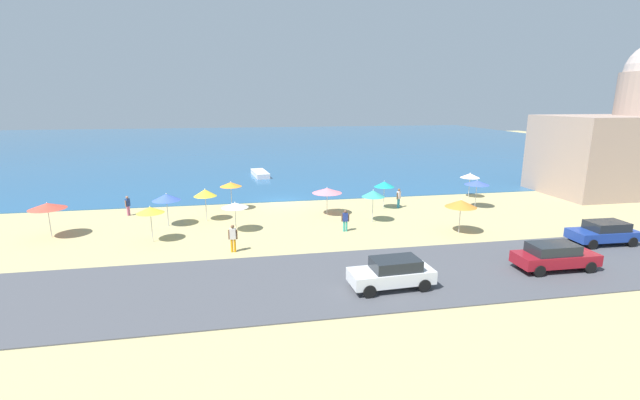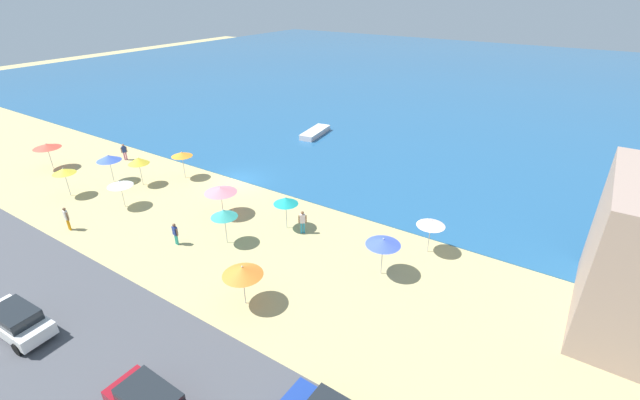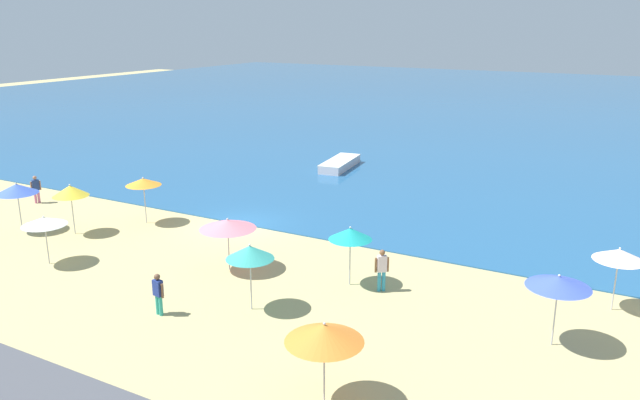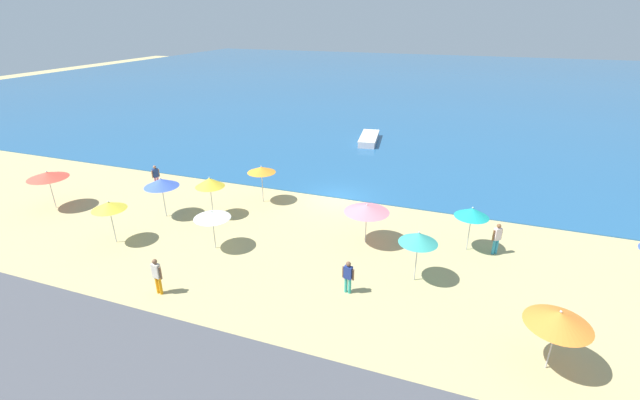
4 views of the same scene
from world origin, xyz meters
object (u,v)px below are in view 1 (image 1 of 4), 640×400
bather_0 (128,205)px  beach_umbrella_9 (205,193)px  beach_umbrella_10 (235,205)px  parked_car_0 (555,256)px  beach_umbrella_11 (327,191)px  skiff_nearshore (260,174)px  beach_umbrella_1 (47,206)px  beach_umbrella_7 (166,197)px  beach_umbrella_6 (384,184)px  beach_umbrella_0 (461,204)px  beach_umbrella_5 (477,183)px  beach_umbrella_4 (150,210)px  parked_car_2 (604,232)px  bather_3 (399,197)px  beach_umbrella_3 (231,184)px  beach_umbrella_2 (373,194)px  bather_1 (233,237)px  beach_umbrella_8 (470,176)px  parked_car_1 (392,273)px  harbor_fortress (629,137)px  bather_2 (345,219)px

bather_0 → beach_umbrella_9: bearing=-23.2°
beach_umbrella_10 → parked_car_0: 20.17m
beach_umbrella_11 → beach_umbrella_9: bearing=179.8°
skiff_nearshore → beach_umbrella_1: bearing=-125.3°
beach_umbrella_7 → beach_umbrella_6: bearing=6.5°
beach_umbrella_0 → beach_umbrella_5: bearing=52.4°
beach_umbrella_4 → parked_car_2: bearing=-11.6°
beach_umbrella_5 → parked_car_0: (-3.18, -13.62, -1.38)m
parked_car_2 → beach_umbrella_4: bearing=168.4°
beach_umbrella_5 → skiff_nearshore: beach_umbrella_5 is taller
bather_3 → beach_umbrella_1: bearing=-172.6°
beach_umbrella_3 → bather_3: (14.21, -1.94, -1.25)m
skiff_nearshore → beach_umbrella_2: bearing=-71.0°
bather_1 → bather_3: size_ratio=1.02×
beach_umbrella_9 → bather_3: size_ratio=1.49×
parked_car_0 → skiff_nearshore: (-14.44, 32.85, -0.49)m
beach_umbrella_4 → parked_car_0: beach_umbrella_4 is taller
beach_umbrella_1 → beach_umbrella_3: size_ratio=1.00×
beach_umbrella_5 → beach_umbrella_6: size_ratio=1.01×
beach_umbrella_4 → beach_umbrella_11: (12.69, 4.55, -0.14)m
beach_umbrella_2 → beach_umbrella_8: beach_umbrella_2 is taller
parked_car_1 → skiff_nearshore: (-4.88, 33.49, -0.50)m
beach_umbrella_1 → beach_umbrella_2: bearing=-1.0°
beach_umbrella_3 → bather_3: beach_umbrella_3 is taller
beach_umbrella_1 → beach_umbrella_4: 7.34m
beach_umbrella_2 → parked_car_2: 15.30m
beach_umbrella_2 → beach_umbrella_4: size_ratio=1.04×
harbor_fortress → beach_umbrella_9: bearing=-175.5°
beach_umbrella_11 → beach_umbrella_3: bearing=158.4°
beach_umbrella_0 → bather_2: bearing=166.4°
parked_car_2 → beach_umbrella_11: bearing=147.0°
beach_umbrella_4 → parked_car_0: bearing=-22.1°
beach_umbrella_6 → beach_umbrella_1: bearing=-172.3°
beach_umbrella_6 → parked_car_0: beach_umbrella_6 is taller
parked_car_0 → beach_umbrella_1: bearing=158.9°
beach_umbrella_11 → bather_2: size_ratio=1.52×
beach_umbrella_6 → parked_car_0: (4.75, -14.76, -1.31)m
beach_umbrella_4 → skiff_nearshore: (8.18, 23.68, -1.82)m
beach_umbrella_0 → beach_umbrella_11: beach_umbrella_0 is taller
bather_2 → bather_3: bearing=43.0°
beach_umbrella_9 → beach_umbrella_8: bearing=8.6°
beach_umbrella_5 → harbor_fortress: harbor_fortress is taller
beach_umbrella_4 → bather_2: (13.07, -0.11, -1.28)m
beach_umbrella_5 → bather_2: bearing=-160.3°
beach_umbrella_1 → bather_2: (20.06, -2.36, -1.32)m
bather_3 → beach_umbrella_8: bearing=17.7°
parked_car_0 → beach_umbrella_3: bearing=136.4°
bather_2 → parked_car_1: size_ratio=0.37×
beach_umbrella_0 → bather_1: (-15.57, -1.00, -1.16)m
bather_2 → skiff_nearshore: bather_2 is taller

